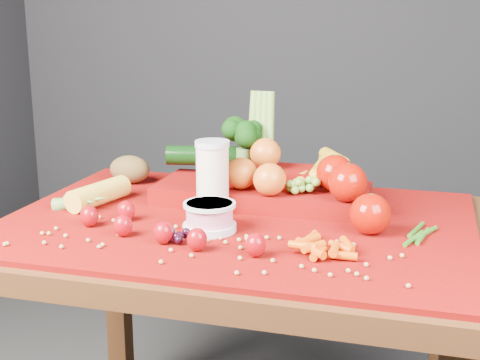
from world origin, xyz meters
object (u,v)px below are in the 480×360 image
(table, at_px, (238,263))
(yogurt_bowl, at_px, (210,216))
(milk_glass, at_px, (212,175))
(produce_mound, at_px, (275,180))

(table, distance_m, yogurt_bowl, 0.17)
(milk_glass, height_order, yogurt_bowl, milk_glass)
(milk_glass, bearing_deg, table, -23.81)
(table, height_order, produce_mound, produce_mound)
(yogurt_bowl, xyz_separation_m, produce_mound, (0.09, 0.24, 0.03))
(milk_glass, xyz_separation_m, produce_mound, (0.12, 0.12, -0.03))
(yogurt_bowl, height_order, produce_mound, produce_mound)
(produce_mound, bearing_deg, table, -110.02)
(milk_glass, relative_size, produce_mound, 0.29)
(milk_glass, bearing_deg, yogurt_bowl, -74.77)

